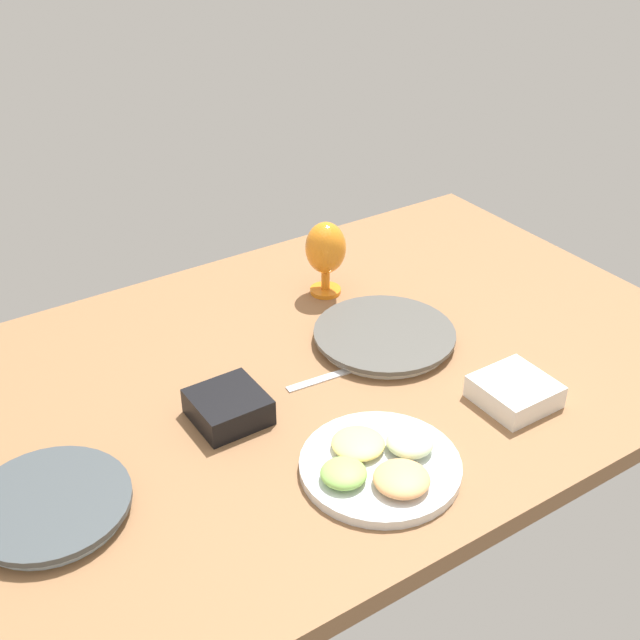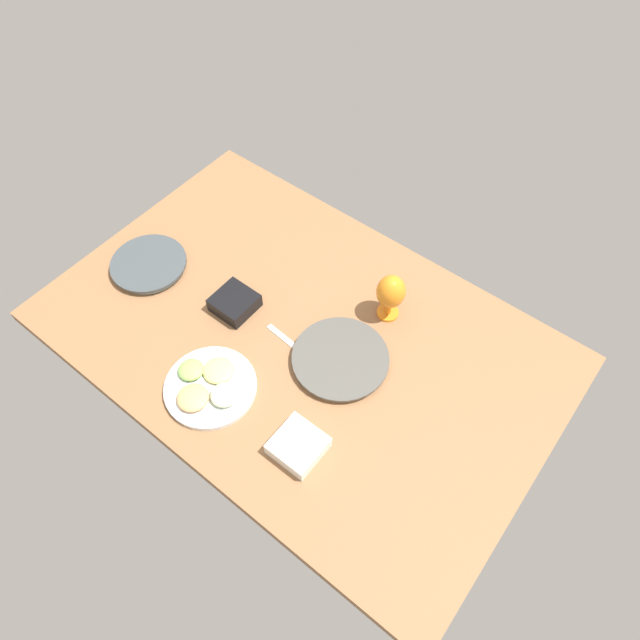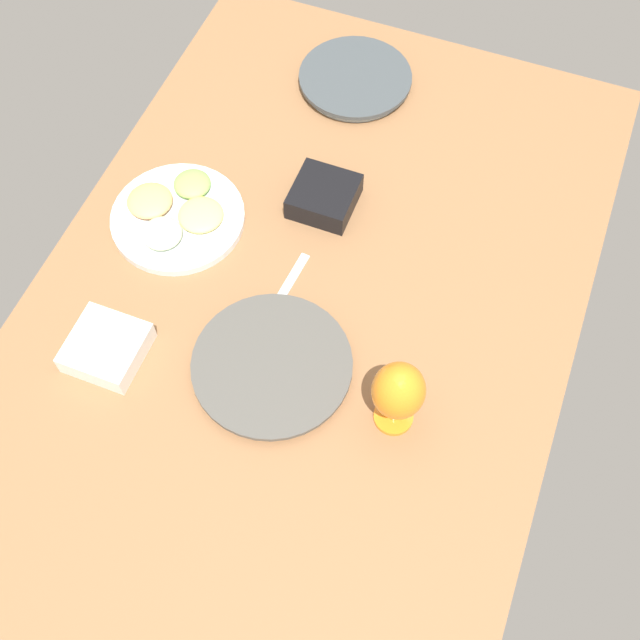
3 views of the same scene
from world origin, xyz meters
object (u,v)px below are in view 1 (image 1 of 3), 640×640
(dinner_plate_right, at_px, (385,336))
(square_bowl_black, at_px, (228,406))
(fruit_platter, at_px, (381,464))
(dinner_plate_left, at_px, (50,506))
(square_bowl_white, at_px, (515,390))
(hurricane_glass_orange, at_px, (326,250))

(dinner_plate_right, bearing_deg, square_bowl_black, -173.19)
(fruit_platter, bearing_deg, dinner_plate_left, 156.90)
(dinner_plate_left, distance_m, fruit_platter, 0.54)
(dinner_plate_right, relative_size, square_bowl_black, 2.33)
(dinner_plate_left, bearing_deg, fruit_platter, -23.10)
(dinner_plate_left, xyz_separation_m, square_bowl_black, (0.35, 0.06, 0.01))
(square_bowl_black, bearing_deg, square_bowl_white, -27.97)
(square_bowl_white, bearing_deg, hurricane_glass_orange, 97.22)
(hurricane_glass_orange, distance_m, square_bowl_black, 0.50)
(dinner_plate_right, height_order, hurricane_glass_orange, hurricane_glass_orange)
(square_bowl_white, bearing_deg, dinner_plate_right, 104.92)
(dinner_plate_left, bearing_deg, square_bowl_black, 9.22)
(dinner_plate_left, xyz_separation_m, dinner_plate_right, (0.74, 0.10, -0.00))
(dinner_plate_left, distance_m, dinner_plate_right, 0.75)
(dinner_plate_left, xyz_separation_m, hurricane_glass_orange, (0.76, 0.35, 0.09))
(dinner_plate_right, height_order, square_bowl_white, square_bowl_white)
(square_bowl_black, bearing_deg, fruit_platter, -61.29)
(hurricane_glass_orange, distance_m, square_bowl_white, 0.55)
(square_bowl_black, bearing_deg, hurricane_glass_orange, 35.40)
(fruit_platter, distance_m, square_bowl_white, 0.33)
(dinner_plate_left, distance_m, square_bowl_black, 0.35)
(fruit_platter, distance_m, hurricane_glass_orange, 0.62)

